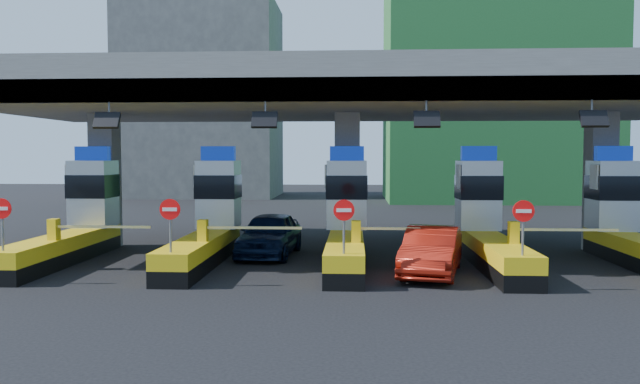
{
  "coord_description": "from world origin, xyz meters",
  "views": [
    {
      "loc": [
        0.3,
        -22.19,
        3.78
      ],
      "look_at": [
        -0.94,
        0.0,
        2.49
      ],
      "focal_mm": 35.0,
      "sensor_mm": 36.0,
      "label": 1
    }
  ],
  "objects": [
    {
      "name": "ground",
      "position": [
        0.0,
        0.0,
        0.0
      ],
      "size": [
        120.0,
        120.0,
        0.0
      ],
      "primitive_type": "plane",
      "color": "black",
      "rests_on": "ground"
    },
    {
      "name": "toll_canopy",
      "position": [
        0.0,
        2.87,
        6.13
      ],
      "size": [
        28.0,
        12.09,
        7.0
      ],
      "color": "slate",
      "rests_on": "ground"
    },
    {
      "name": "toll_lane_far_left",
      "position": [
        -10.0,
        0.28,
        1.4
      ],
      "size": [
        4.43,
        8.0,
        4.16
      ],
      "color": "black",
      "rests_on": "ground"
    },
    {
      "name": "toll_lane_left",
      "position": [
        -5.0,
        0.28,
        1.4
      ],
      "size": [
        4.43,
        8.0,
        4.16
      ],
      "color": "black",
      "rests_on": "ground"
    },
    {
      "name": "toll_lane_center",
      "position": [
        0.0,
        0.28,
        1.4
      ],
      "size": [
        4.43,
        8.0,
        4.16
      ],
      "color": "black",
      "rests_on": "ground"
    },
    {
      "name": "toll_lane_right",
      "position": [
        5.0,
        0.28,
        1.4
      ],
      "size": [
        4.43,
        8.0,
        4.16
      ],
      "color": "black",
      "rests_on": "ground"
    },
    {
      "name": "toll_lane_far_right",
      "position": [
        10.0,
        0.28,
        1.4
      ],
      "size": [
        4.43,
        8.0,
        4.16
      ],
      "color": "black",
      "rests_on": "ground"
    },
    {
      "name": "bg_building_scaffold",
      "position": [
        12.0,
        32.0,
        14.0
      ],
      "size": [
        18.0,
        12.0,
        28.0
      ],
      "primitive_type": "cube",
      "color": "#1E5926",
      "rests_on": "ground"
    },
    {
      "name": "bg_building_concrete",
      "position": [
        -14.0,
        36.0,
        9.0
      ],
      "size": [
        14.0,
        10.0,
        18.0
      ],
      "primitive_type": "cube",
      "color": "#4C4C49",
      "rests_on": "ground"
    },
    {
      "name": "van",
      "position": [
        -2.92,
        1.16,
        0.82
      ],
      "size": [
        2.29,
        4.95,
        1.64
      ],
      "primitive_type": "imported",
      "rotation": [
        0.0,
        0.0,
        -0.08
      ],
      "color": "black",
      "rests_on": "ground"
    },
    {
      "name": "red_car",
      "position": [
        2.76,
        -2.32,
        0.76
      ],
      "size": [
        2.61,
        4.86,
        1.52
      ],
      "primitive_type": "imported",
      "rotation": [
        0.0,
        0.0,
        -0.23
      ],
      "color": "maroon",
      "rests_on": "ground"
    }
  ]
}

